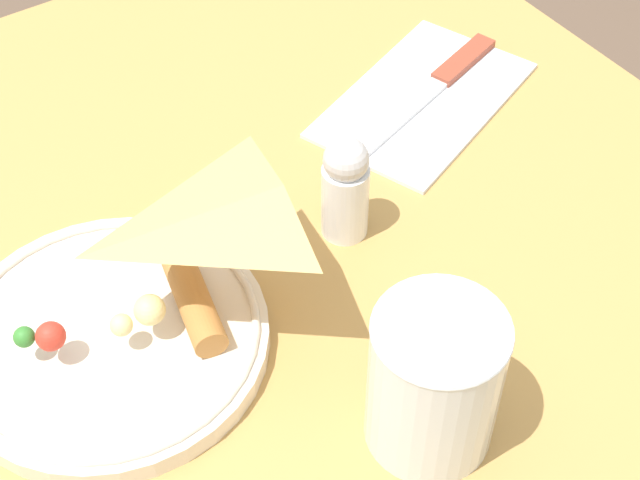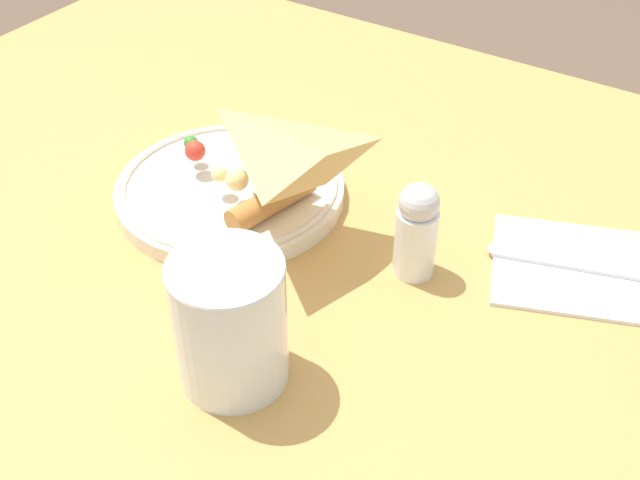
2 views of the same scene
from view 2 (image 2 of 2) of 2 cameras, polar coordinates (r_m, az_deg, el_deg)
The scene contains 6 objects.
dining_table at distance 0.85m, azimuth -4.15°, elevation -2.81°, with size 1.02×0.84×0.70m.
plate_pizza at distance 0.79m, azimuth -6.43°, elevation 3.87°, with size 0.22×0.22×0.05m.
milk_glass at distance 0.59m, azimuth -6.39°, elevation -6.15°, with size 0.08×0.08×0.11m.
napkin_folded at distance 0.75m, azimuth 20.08°, elevation -2.21°, with size 0.24×0.19×0.00m.
butter_knife at distance 0.74m, azimuth 21.01°, elevation -2.08°, with size 0.21×0.08×0.01m.
salt_shaker at distance 0.68m, azimuth 6.88°, elevation 0.73°, with size 0.04×0.04×0.09m.
Camera 2 is at (-0.39, 0.49, 1.17)m, focal length 45.00 mm.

